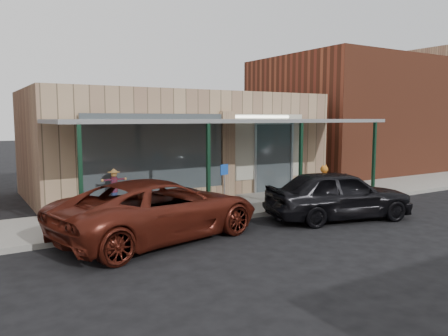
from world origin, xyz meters
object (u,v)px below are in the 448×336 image
barrel_pumpkin (312,187)px  handicap_sign (224,182)px  parked_sedan (339,194)px  car_maroon (160,209)px  barrel_scarecrow (115,197)px

barrel_pumpkin → handicap_sign: bearing=-164.6°
parked_sedan → car_maroon: bearing=95.2°
barrel_scarecrow → barrel_pumpkin: (7.72, -0.89, -0.20)m
barrel_scarecrow → handicap_sign: bearing=-33.4°
barrel_pumpkin → handicap_sign: size_ratio=0.47×
barrel_pumpkin → parked_sedan: size_ratio=0.15×
barrel_scarecrow → parked_sedan: 7.12m
barrel_pumpkin → car_maroon: size_ratio=0.13×
barrel_scarecrow → handicap_sign: 3.61m
barrel_pumpkin → handicap_sign: handicap_sign is taller
barrel_scarecrow → car_maroon: bearing=-81.3°
barrel_scarecrow → car_maroon: size_ratio=0.25×
handicap_sign → car_maroon: bearing=-173.0°
barrel_scarecrow → handicap_sign: (2.77, -2.25, 0.54)m
barrel_scarecrow → car_maroon: 3.27m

